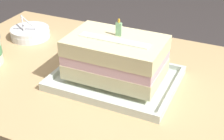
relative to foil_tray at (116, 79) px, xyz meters
The scene contains 4 objects.
dining_table 0.11m from the foil_tray, 147.87° to the left, with size 1.20×0.72×0.70m.
foil_tray is the anchor object (origin of this frame).
birthday_cake 0.08m from the foil_tray, 90.00° to the right, with size 0.28×0.18×0.17m.
bowl_stack 0.45m from the foil_tray, 160.54° to the left, with size 0.15×0.15×0.10m.
Camera 1 is at (0.37, -0.78, 1.23)m, focal length 51.90 mm.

